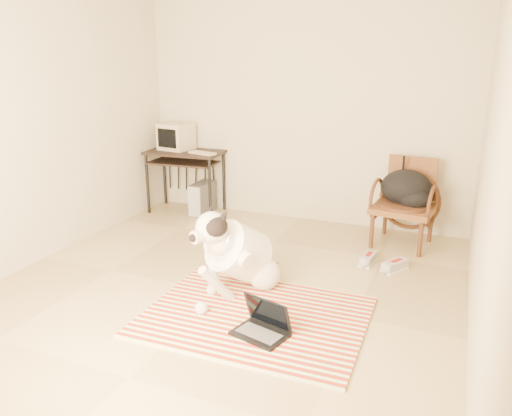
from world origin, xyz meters
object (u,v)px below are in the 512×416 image
Objects in this scene: laptop at (263,325)px; rattan_chair at (405,202)px; crt_monitor at (176,137)px; backpack at (407,190)px; computer_desk at (185,160)px; dog at (239,255)px; pc_tower at (202,198)px.

rattan_chair reaches higher than laptop.
crt_monitor is 0.46× the size of rattan_chair.
backpack is at bearing -3.63° from crt_monitor.
crt_monitor is (-0.16, 0.08, 0.28)m from computer_desk.
backpack is (1.19, 1.74, 0.27)m from dog.
pc_tower is 0.47× the size of rattan_chair.
laptop is 3.49m from crt_monitor.
computer_desk is 0.54m from pc_tower.
crt_monitor reaches higher than rattan_chair.
backpack reaches higher than pc_tower.
computer_desk is 2.79m from backpack.
dog reaches higher than backpack.
crt_monitor reaches higher than laptop.
crt_monitor is (-2.23, 2.53, 0.89)m from laptop.
crt_monitor is at bearing 171.00° from pc_tower.
computer_desk is at bearing 177.85° from backpack.
dog is at bearing -53.69° from pc_tower.
crt_monitor reaches higher than dog.
rattan_chair is 0.14m from backpack.
dog is at bearing -124.10° from rattan_chair.
rattan_chair is (0.71, 2.35, 0.38)m from laptop.
computer_desk is at bearing 130.19° from laptop.
crt_monitor is 2.98m from backpack.
backpack is (0.01, 0.00, 0.14)m from rattan_chair.
crt_monitor is 0.80× the size of backpack.
computer_desk is 2.29× the size of pc_tower.
laptop is 0.44× the size of computer_desk.
crt_monitor is 0.98× the size of pc_tower.
backpack is at bearing 72.99° from laptop.
pc_tower is (0.39, -0.06, -0.77)m from crt_monitor.
dog is 2.59× the size of laptop.
laptop is at bearing -53.31° from pc_tower.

